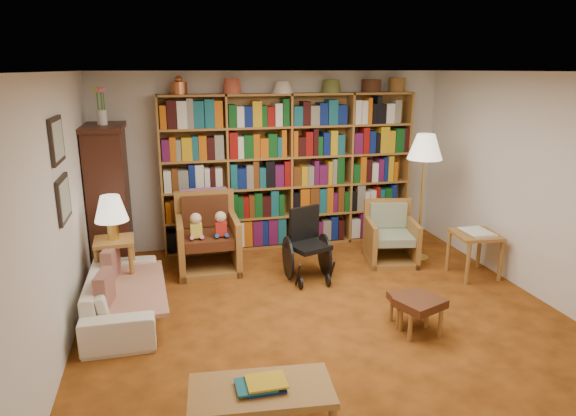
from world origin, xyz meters
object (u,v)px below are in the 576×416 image
object	(u,v)px
side_table_lamp	(115,254)
armchair_leather	(207,237)
armchair_sage	(388,238)
footstool_b	(420,305)
coffee_table	(261,393)
sofa	(123,294)
footstool_a	(409,301)
floor_lamp	(425,152)
wheelchair	(307,246)
side_table_papers	(475,240)

from	to	relation	value
side_table_lamp	armchair_leather	xyz separation A→B (m)	(1.09, 0.64, -0.10)
armchair_sage	footstool_b	world-z (taller)	armchair_sage
coffee_table	armchair_leather	bearing A→B (deg)	91.53
armchair_leather	armchair_sage	distance (m)	2.43
sofa	footstool_a	size ratio (longest dim) A/B	4.54
floor_lamp	footstool_a	size ratio (longest dim) A/B	4.55
footstool_a	coffee_table	bearing A→B (deg)	-145.03
armchair_sage	footstool_a	distance (m)	1.85
footstool_b	coffee_table	distance (m)	2.06
sofa	wheelchair	bearing A→B (deg)	-75.07
armchair_leather	footstool_a	xyz separation A→B (m)	(1.85, -2.07, -0.15)
floor_lamp	coffee_table	distance (m)	4.17
side_table_papers	wheelchair	bearing A→B (deg)	167.18
side_table_lamp	armchair_sage	xyz separation A→B (m)	(3.50, 0.33, -0.20)
footstool_a	wheelchair	bearing A→B (deg)	114.95
sofa	footstool_a	world-z (taller)	sofa
floor_lamp	side_table_papers	world-z (taller)	floor_lamp
wheelchair	floor_lamp	xyz separation A→B (m)	(1.65, 0.24, 1.08)
sofa	wheelchair	size ratio (longest dim) A/B	1.95
floor_lamp	coffee_table	xyz separation A→B (m)	(-2.74, -2.92, -1.16)
sofa	coffee_table	bearing A→B (deg)	-152.84
sofa	footstool_a	bearing A→B (deg)	-107.10
side_table_papers	footstool_b	size ratio (longest dim) A/B	1.12
coffee_table	armchair_sage	bearing A→B (deg)	52.15
wheelchair	coffee_table	world-z (taller)	wheelchair
sofa	floor_lamp	world-z (taller)	floor_lamp
armchair_sage	coffee_table	world-z (taller)	armchair_sage
armchair_sage	floor_lamp	size ratio (longest dim) A/B	0.47
side_table_lamp	floor_lamp	distance (m)	4.04
coffee_table	footstool_a	bearing A→B (deg)	34.97
sofa	armchair_leather	xyz separation A→B (m)	(0.99, 1.19, 0.15)
sofa	armchair_leather	world-z (taller)	armchair_leather
side_table_lamp	coffee_table	distance (m)	2.91
armchair_leather	sofa	bearing A→B (deg)	-129.55
armchair_sage	side_table_papers	bearing A→B (deg)	-43.96
side_table_lamp	side_table_papers	size ratio (longest dim) A/B	1.15
footstool_a	footstool_b	bearing A→B (deg)	-84.77
sofa	footstool_b	world-z (taller)	sofa
side_table_papers	footstool_b	bearing A→B (deg)	-139.09
sofa	footstool_b	size ratio (longest dim) A/B	3.24
armchair_leather	coffee_table	bearing A→B (deg)	-88.47
sofa	side_table_papers	world-z (taller)	side_table_papers
armchair_leather	footstool_b	distance (m)	2.93
floor_lamp	side_table_papers	xyz separation A→B (m)	(0.39, -0.71, -1.00)
side_table_lamp	armchair_sage	bearing A→B (deg)	5.38
floor_lamp	footstool_b	xyz separation A→B (m)	(-0.96, -1.88, -1.18)
floor_lamp	footstool_a	bearing A→B (deg)	-120.11
sofa	armchair_leather	distance (m)	1.56
footstool_b	sofa	bearing A→B (deg)	159.47
floor_lamp	armchair_sage	bearing A→B (deg)	170.66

